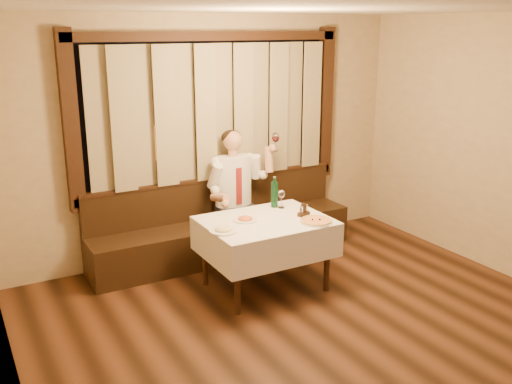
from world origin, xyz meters
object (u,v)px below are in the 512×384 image
banquette (222,231)px  pasta_cream (223,228)px  pasta_red (245,217)px  cruet_caddy (304,211)px  green_bottle (274,194)px  seated_man (237,186)px  pizza (316,221)px  dining_table (265,229)px

banquette → pasta_cream: banquette is taller
pasta_red → cruet_caddy: cruet_caddy is taller
green_bottle → cruet_caddy: green_bottle is taller
pasta_cream → seated_man: size_ratio=0.19×
pasta_red → banquette: bearing=78.4°
pizza → pasta_cream: 0.96m
pasta_cream → cruet_caddy: (0.94, 0.02, 0.01)m
pasta_red → seated_man: seated_man is taller
cruet_caddy → green_bottle: bearing=90.6°
green_bottle → pasta_cream: bearing=-152.5°
cruet_caddy → seated_man: (-0.25, 1.02, 0.06)m
pasta_cream → cruet_caddy: size_ratio=2.01×
dining_table → pasta_cream: bearing=-168.7°
banquette → green_bottle: 0.96m
pasta_cream → cruet_caddy: bearing=1.1°
pizza → green_bottle: 0.66m
banquette → pasta_red: banquette is taller
pasta_red → seated_man: size_ratio=0.16×
pizza → dining_table: bearing=142.3°
banquette → dining_table: size_ratio=2.52×
pasta_red → pasta_cream: 0.38m
banquette → pasta_cream: size_ratio=11.46×
dining_table → pizza: bearing=-37.7°
green_bottle → pizza: bearing=-80.6°
pizza → seated_man: 1.27m
pizza → pasta_cream: (-0.94, 0.21, 0.02)m
banquette → pasta_cream: (-0.53, -1.13, 0.48)m
green_bottle → seated_man: size_ratio=0.23×
dining_table → green_bottle: bearing=47.3°
pasta_red → green_bottle: (0.50, 0.25, 0.11)m
seated_man → banquette: bearing=149.5°
pasta_red → cruet_caddy: bearing=-15.2°
pasta_red → pasta_cream: size_ratio=0.87×
pizza → cruet_caddy: bearing=89.7°
banquette → pasta_red: bearing=-101.6°
green_bottle → cruet_caddy: 0.44m
green_bottle → banquette: bearing=113.3°
green_bottle → dining_table: bearing=-132.7°
pizza → banquette: bearing=106.9°
banquette → pizza: size_ratio=9.55×
dining_table → seated_man: (0.16, 0.93, 0.21)m
dining_table → pizza: (0.41, -0.31, 0.12)m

